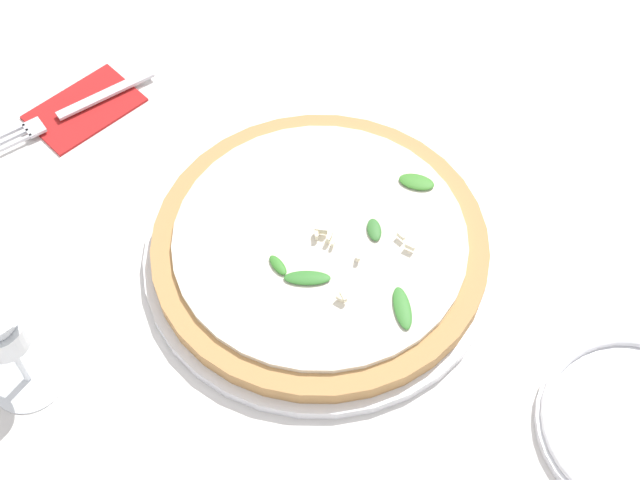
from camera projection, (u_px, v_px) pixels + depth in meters
name	position (u px, v px, depth m)	size (l,w,h in m)	color
ground_plane	(332.00, 239.00, 0.93)	(6.00, 6.00, 0.00)	silver
pizza_arugula_main	(320.00, 247.00, 0.91)	(0.36, 0.36, 0.05)	white
napkin	(84.00, 108.00, 1.03)	(0.14, 0.11, 0.01)	#B21E1E
fork	(78.00, 107.00, 1.03)	(0.20, 0.04, 0.00)	silver
side_plate_white	(638.00, 426.00, 0.80)	(0.18, 0.18, 0.02)	white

